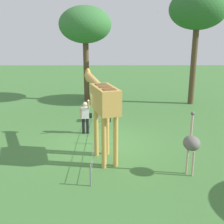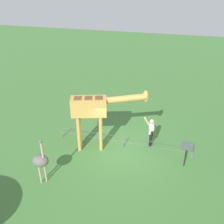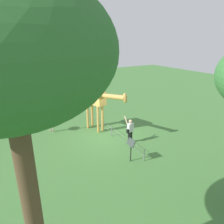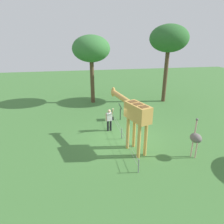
{
  "view_description": "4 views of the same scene",
  "coord_description": "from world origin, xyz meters",
  "px_view_note": "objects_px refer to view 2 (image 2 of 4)",
  "views": [
    {
      "loc": [
        -11.51,
        -0.43,
        4.79
      ],
      "look_at": [
        -0.34,
        -0.5,
        1.57
      ],
      "focal_mm": 44.89,
      "sensor_mm": 36.0,
      "label": 1
    },
    {
      "loc": [
        2.29,
        -10.35,
        8.04
      ],
      "look_at": [
        -0.79,
        0.93,
        1.63
      ],
      "focal_mm": 40.46,
      "sensor_mm": 36.0,
      "label": 2
    },
    {
      "loc": [
        11.03,
        -6.23,
        6.35
      ],
      "look_at": [
        0.08,
        0.18,
        1.8
      ],
      "focal_mm": 33.02,
      "sensor_mm": 36.0,
      "label": 3
    },
    {
      "loc": [
        -11.03,
        2.94,
        6.12
      ],
      "look_at": [
        0.27,
        0.79,
        1.81
      ],
      "focal_mm": 31.48,
      "sensor_mm": 36.0,
      "label": 4
    }
  ],
  "objects_px": {
    "giraffe": "(95,109)",
    "info_sign": "(187,149)",
    "visitor": "(151,131)",
    "ostrich": "(41,161)"
  },
  "relations": [
    {
      "from": "ostrich",
      "to": "visitor",
      "type": "bearing_deg",
      "value": 43.61
    },
    {
      "from": "ostrich",
      "to": "info_sign",
      "type": "height_order",
      "value": "ostrich"
    },
    {
      "from": "ostrich",
      "to": "info_sign",
      "type": "xyz_separation_m",
      "value": [
        5.91,
        2.74,
        -0.23
      ]
    },
    {
      "from": "giraffe",
      "to": "ostrich",
      "type": "xyz_separation_m",
      "value": [
        -1.43,
        -3.01,
        -1.09
      ]
    },
    {
      "from": "giraffe",
      "to": "ostrich",
      "type": "height_order",
      "value": "giraffe"
    },
    {
      "from": "visitor",
      "to": "ostrich",
      "type": "distance_m",
      "value": 5.7
    },
    {
      "from": "giraffe",
      "to": "info_sign",
      "type": "height_order",
      "value": "giraffe"
    },
    {
      "from": "visitor",
      "to": "giraffe",
      "type": "bearing_deg",
      "value": -161.17
    },
    {
      "from": "giraffe",
      "to": "info_sign",
      "type": "bearing_deg",
      "value": -3.53
    },
    {
      "from": "info_sign",
      "to": "visitor",
      "type": "bearing_deg",
      "value": 146.28
    }
  ]
}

